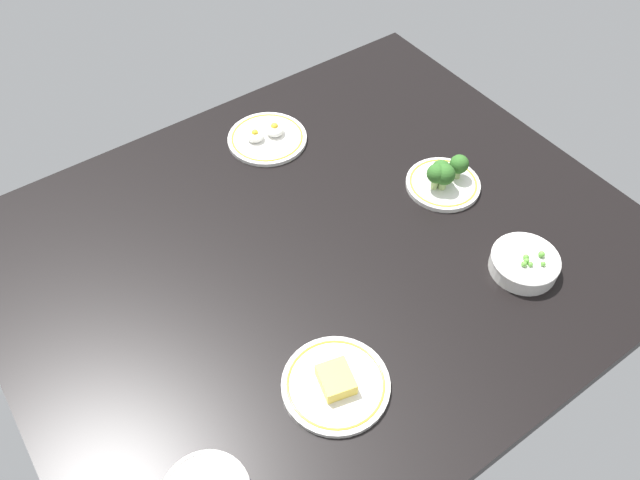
% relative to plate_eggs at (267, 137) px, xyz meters
% --- Properties ---
extents(dining_table, '(1.40, 1.15, 0.04)m').
position_rel_plate_eggs_xyz_m(dining_table, '(0.10, 0.37, -0.03)').
color(dining_table, black).
rests_on(dining_table, ground).
extents(plate_eggs, '(0.21, 0.21, 0.05)m').
position_rel_plate_eggs_xyz_m(plate_eggs, '(0.00, 0.00, 0.00)').
color(plate_eggs, white).
rests_on(plate_eggs, dining_table).
extents(bowl_peas, '(0.15, 0.15, 0.05)m').
position_rel_plate_eggs_xyz_m(bowl_peas, '(-0.23, 0.68, 0.01)').
color(bowl_peas, white).
rests_on(bowl_peas, dining_table).
extents(plate_broccoli, '(0.18, 0.18, 0.08)m').
position_rel_plate_eggs_xyz_m(plate_broccoli, '(-0.26, 0.39, 0.02)').
color(plate_broccoli, white).
rests_on(plate_broccoli, dining_table).
extents(plate_cheese, '(0.21, 0.21, 0.04)m').
position_rel_plate_eggs_xyz_m(plate_cheese, '(0.27, 0.68, 0.00)').
color(plate_cheese, white).
rests_on(plate_cheese, dining_table).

